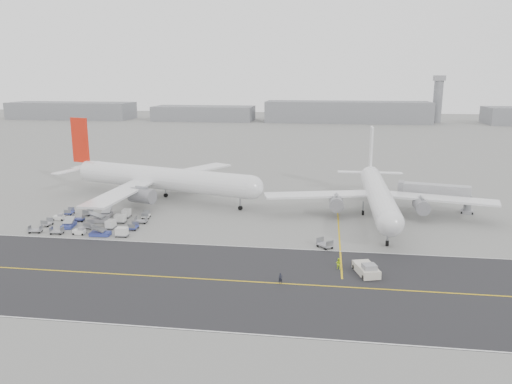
# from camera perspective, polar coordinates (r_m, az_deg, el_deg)

# --- Properties ---
(ground) EXTENTS (700.00, 700.00, 0.00)m
(ground) POSITION_cam_1_polar(r_m,az_deg,el_deg) (97.63, -8.38, -5.44)
(ground) COLOR gray
(ground) RESTS_ON ground
(taxiway) EXTENTS (220.00, 59.00, 0.03)m
(taxiway) POSITION_cam_1_polar(r_m,az_deg,el_deg) (80.14, -8.54, -9.66)
(taxiway) COLOR #28282B
(taxiway) RESTS_ON ground
(horizon_buildings) EXTENTS (520.00, 28.00, 28.00)m
(horizon_buildings) POSITION_cam_1_polar(r_m,az_deg,el_deg) (350.01, 8.64, 7.92)
(horizon_buildings) COLOR gray
(horizon_buildings) RESTS_ON ground
(control_tower) EXTENTS (7.00, 7.00, 31.25)m
(control_tower) POSITION_cam_1_polar(r_m,az_deg,el_deg) (361.41, 20.07, 10.03)
(control_tower) COLOR gray
(control_tower) RESTS_ON ground
(airliner_a) EXTENTS (56.45, 55.30, 20.03)m
(airliner_a) POSITION_cam_1_polar(r_m,az_deg,el_deg) (128.08, -11.11, 1.58)
(airliner_a) COLOR white
(airliner_a) RESTS_ON ground
(airliner_b) EXTENTS (51.44, 51.99, 17.94)m
(airliner_b) POSITION_cam_1_polar(r_m,az_deg,el_deg) (114.87, 13.75, -0.18)
(airliner_b) COLOR white
(airliner_b) RESTS_ON ground
(pushback_tug) EXTENTS (4.28, 7.65, 2.16)m
(pushback_tug) POSITION_cam_1_polar(r_m,az_deg,el_deg) (82.04, 12.52, -8.62)
(pushback_tug) COLOR beige
(pushback_tug) RESTS_ON ground
(jet_bridge) EXTENTS (17.20, 6.56, 6.42)m
(jet_bridge) POSITION_cam_1_polar(r_m,az_deg,el_deg) (123.73, 19.80, 0.03)
(jet_bridge) COLOR gray
(jet_bridge) RESTS_ON ground
(gse_cluster) EXTENTS (27.91, 22.96, 1.94)m
(gse_cluster) POSITION_cam_1_polar(r_m,az_deg,el_deg) (111.58, -18.01, -3.59)
(gse_cluster) COLOR #97969C
(gse_cluster) RESTS_ON ground
(stray_dolly) EXTENTS (3.26, 3.33, 1.78)m
(stray_dolly) POSITION_cam_1_polar(r_m,az_deg,el_deg) (93.19, 7.86, -6.34)
(stray_dolly) COLOR silver
(stray_dolly) RESTS_ON ground
(ground_crew_a) EXTENTS (0.71, 0.57, 1.71)m
(ground_crew_a) POSITION_cam_1_polar(r_m,az_deg,el_deg) (76.94, 2.82, -9.84)
(ground_crew_a) COLOR black
(ground_crew_a) RESTS_ON ground
(ground_crew_b) EXTENTS (1.11, 1.01, 1.87)m
(ground_crew_b) POSITION_cam_1_polar(r_m,az_deg,el_deg) (83.50, 9.39, -8.05)
(ground_crew_b) COLOR #BCE41A
(ground_crew_b) RESTS_ON ground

